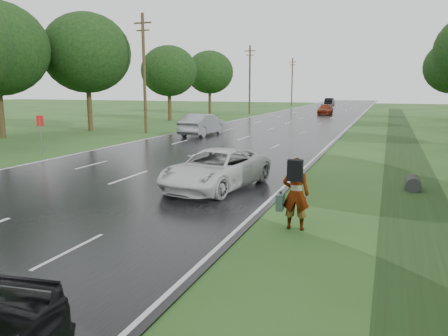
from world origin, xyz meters
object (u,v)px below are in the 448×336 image
pedestrian (295,193)px  road_sign (40,127)px  white_pickup (216,169)px  silver_sedan (202,124)px

pedestrian → road_sign: bearing=-30.7°
road_sign → white_pickup: (12.81, -4.53, -0.85)m
pedestrian → white_pickup: size_ratio=0.38×
road_sign → pedestrian: road_sign is taller
silver_sedan → pedestrian: bearing=121.6°
silver_sedan → road_sign: bearing=72.0°
road_sign → silver_sedan: size_ratio=0.43×
road_sign → pedestrian: (16.68, -8.36, -0.60)m
road_sign → silver_sedan: bearing=69.9°
white_pickup → pedestrian: bearing=-35.0°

